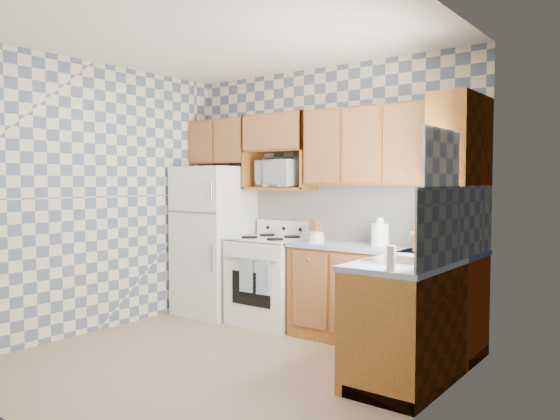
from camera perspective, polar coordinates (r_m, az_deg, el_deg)
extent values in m
plane|color=#7F6950|center=(4.72, -6.22, -15.71)|extent=(3.40, 3.40, 0.00)
cube|color=slate|center=(5.74, 4.73, 1.37)|extent=(3.40, 0.02, 2.70)
cube|color=slate|center=(3.53, 14.15, 0.27)|extent=(0.02, 3.20, 2.70)
cube|color=white|center=(5.54, 8.16, -0.27)|extent=(2.60, 0.02, 0.56)
cube|color=white|center=(4.29, 18.18, -1.33)|extent=(0.02, 1.60, 0.56)
cube|color=white|center=(6.29, -6.90, -3.16)|extent=(0.75, 0.70, 1.68)
cube|color=white|center=(5.84, -0.97, -7.48)|extent=(0.76, 0.65, 0.90)
cube|color=silver|center=(5.78, -0.97, -3.04)|extent=(0.76, 0.65, 0.02)
cube|color=white|center=(5.99, 0.65, -1.91)|extent=(0.76, 0.08, 0.17)
cube|color=navy|center=(5.59, -3.56, -6.83)|extent=(0.16, 0.02, 0.34)
cube|color=navy|center=(5.45, -1.79, -7.08)|extent=(0.16, 0.02, 0.34)
cube|color=brown|center=(5.19, 10.69, -8.99)|extent=(1.75, 0.60, 0.88)
cube|color=brown|center=(4.51, 14.47, -10.86)|extent=(0.60, 1.60, 0.88)
cube|color=gray|center=(5.11, 10.71, -3.94)|extent=(1.77, 0.63, 0.04)
cube|color=gray|center=(4.42, 14.49, -5.06)|extent=(0.63, 1.60, 0.04)
cube|color=brown|center=(5.21, 11.51, 6.65)|extent=(1.75, 0.33, 0.74)
cube|color=brown|center=(6.42, -5.91, 7.07)|extent=(0.82, 0.33, 0.50)
cube|color=brown|center=(4.77, 18.30, 6.91)|extent=(0.33, 0.70, 0.74)
cube|color=brown|center=(5.87, -0.01, 2.24)|extent=(0.80, 0.33, 0.03)
imported|color=white|center=(5.88, 0.21, 3.82)|extent=(0.59, 0.45, 0.29)
cube|color=#B7B7BC|center=(4.10, 12.67, -5.31)|extent=(0.48, 0.40, 0.03)
cube|color=white|center=(3.95, 16.52, 1.97)|extent=(0.02, 0.66, 0.86)
cylinder|color=black|center=(4.79, 15.25, -2.20)|extent=(0.07, 0.07, 0.33)
cylinder|color=black|center=(4.70, 16.11, -2.45)|extent=(0.07, 0.07, 0.31)
cylinder|color=#613210|center=(4.78, 17.09, -2.51)|extent=(0.07, 0.07, 0.29)
cylinder|color=#613210|center=(4.75, 14.10, -2.64)|extent=(0.07, 0.07, 0.27)
cube|color=brown|center=(5.52, 3.70, -2.08)|extent=(0.11, 0.11, 0.21)
cylinder|color=white|center=(5.08, 10.41, -2.57)|extent=(0.16, 0.16, 0.21)
cylinder|color=beige|center=(3.69, 11.51, -4.97)|extent=(0.06, 0.06, 0.17)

